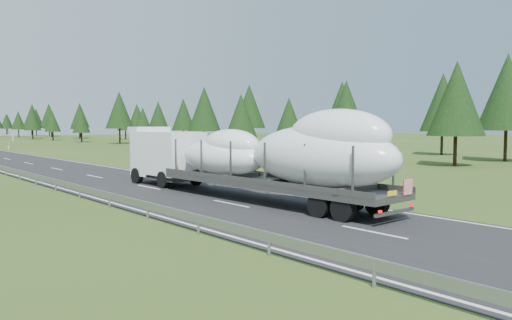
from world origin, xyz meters
TOP-DOWN VIEW (x-y plane):
  - ground at (0.00, 0.00)m, footprint 400.00×400.00m
  - highway_sign at (7.20, 80.00)m, footprint 0.08×0.90m
  - tree_line_right at (39.94, 91.32)m, footprint 26.78×272.22m
  - boat_truck at (1.80, 9.38)m, footprint 3.52×21.68m

SIDE VIEW (x-z plane):
  - ground at x=0.00m, z-range 0.00..0.00m
  - highway_sign at x=7.20m, z-range 0.51..3.11m
  - boat_truck at x=1.80m, z-range 0.07..4.90m
  - tree_line_right at x=39.94m, z-range 0.60..12.96m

